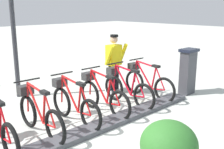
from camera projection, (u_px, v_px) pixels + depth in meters
name	position (u px, v px, depth m)	size (l,w,h in m)	color
ground_plane	(100.00, 128.00, 5.59)	(60.00, 60.00, 0.00)	beige
dock_rail_base	(100.00, 126.00, 5.58)	(0.44, 5.65, 0.10)	#47474C
payment_kiosk	(188.00, 71.00, 7.68)	(0.36, 0.52, 1.28)	#38383D
bike_docked_0	(147.00, 82.00, 7.42)	(1.72, 0.54, 1.02)	black
bike_docked_1	(126.00, 88.00, 6.87)	(1.72, 0.54, 1.02)	black
bike_docked_2	(102.00, 95.00, 6.33)	(1.72, 0.54, 1.02)	black
bike_docked_3	(73.00, 103.00, 5.79)	(1.72, 0.54, 1.02)	black
bike_docked_4	(38.00, 113.00, 5.25)	(1.72, 0.54, 1.02)	black
worker_near_rack	(114.00, 62.00, 7.67)	(0.46, 0.62, 1.66)	white
lamp_post	(11.00, 5.00, 7.00)	(0.32, 0.32, 3.69)	#2D2D33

